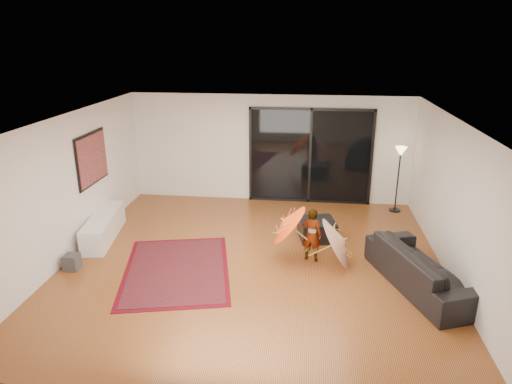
% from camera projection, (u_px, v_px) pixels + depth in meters
% --- Properties ---
extents(floor, '(7.00, 7.00, 0.00)m').
position_uv_depth(floor, '(253.00, 262.00, 8.60)').
color(floor, '#9B552A').
rests_on(floor, ground).
extents(ceiling, '(7.00, 7.00, 0.00)m').
position_uv_depth(ceiling, '(253.00, 120.00, 7.71)').
color(ceiling, white).
rests_on(ceiling, wall_back).
extents(wall_back, '(7.00, 0.00, 7.00)m').
position_uv_depth(wall_back, '(270.00, 149.00, 11.44)').
color(wall_back, silver).
rests_on(wall_back, floor).
extents(wall_front, '(7.00, 0.00, 7.00)m').
position_uv_depth(wall_front, '(212.00, 304.00, 4.87)').
color(wall_front, silver).
rests_on(wall_front, floor).
extents(wall_left, '(0.00, 7.00, 7.00)m').
position_uv_depth(wall_left, '(68.00, 188.00, 8.55)').
color(wall_left, silver).
rests_on(wall_left, floor).
extents(wall_right, '(0.00, 7.00, 7.00)m').
position_uv_depth(wall_right, '(456.00, 203.00, 7.76)').
color(wall_right, silver).
rests_on(wall_right, floor).
extents(sliding_door, '(3.06, 0.07, 2.40)m').
position_uv_depth(sliding_door, '(310.00, 156.00, 11.35)').
color(sliding_door, black).
rests_on(sliding_door, wall_back).
extents(painting, '(0.04, 1.28, 1.08)m').
position_uv_depth(painting, '(92.00, 159.00, 9.39)').
color(painting, black).
rests_on(painting, wall_left).
extents(media_console, '(0.73, 1.87, 0.51)m').
position_uv_depth(media_console, '(104.00, 227.00, 9.56)').
color(media_console, white).
rests_on(media_console, floor).
extents(speaker, '(0.26, 0.26, 0.29)m').
position_uv_depth(speaker, '(72.00, 262.00, 8.31)').
color(speaker, '#424244').
rests_on(speaker, floor).
extents(persian_rug, '(2.39, 2.95, 0.02)m').
position_uv_depth(persian_rug, '(177.00, 270.00, 8.32)').
color(persian_rug, '#530712').
rests_on(persian_rug, floor).
extents(sofa, '(1.72, 2.55, 0.69)m').
position_uv_depth(sofa, '(423.00, 268.00, 7.68)').
color(sofa, black).
rests_on(sofa, floor).
extents(ottoman, '(0.85, 0.85, 0.41)m').
position_uv_depth(ottoman, '(317.00, 229.00, 9.56)').
color(ottoman, black).
rests_on(ottoman, floor).
extents(floor_lamp, '(0.27, 0.27, 1.59)m').
position_uv_depth(floor_lamp, '(400.00, 161.00, 10.71)').
color(floor_lamp, black).
rests_on(floor_lamp, floor).
extents(child, '(0.43, 0.34, 1.04)m').
position_uv_depth(child, '(312.00, 235.00, 8.54)').
color(child, '#999999').
rests_on(child, floor).
extents(parasol_orange, '(0.69, 0.89, 0.90)m').
position_uv_depth(parasol_orange, '(282.00, 224.00, 8.48)').
color(parasol_orange, '#FF480D').
rests_on(parasol_orange, child).
extents(parasol_white, '(0.67, 1.01, 1.00)m').
position_uv_depth(parasol_white, '(345.00, 240.00, 8.34)').
color(parasol_white, silver).
rests_on(parasol_white, floor).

